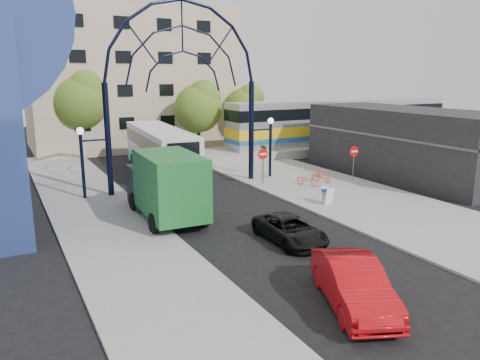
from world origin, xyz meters
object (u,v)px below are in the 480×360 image
bike_near_b (322,175)px  gateway_arch (183,57)px  do_not_enter_sign (354,155)px  black_suv (290,229)px  tree_north_c (246,106)px  sandwich_board (328,194)px  tree_north_a (200,106)px  street_name_sign (264,154)px  train_car (343,121)px  green_truck (165,185)px  bike_near_a (307,179)px  tree_north_b (80,99)px  red_sedan (353,284)px  city_bus (160,150)px  stop_sign (263,157)px

bike_near_b → gateway_arch: bearing=146.4°
do_not_enter_sign → black_suv: do_not_enter_sign is taller
tree_north_c → bike_near_b: 17.92m
sandwich_board → tree_north_c: 23.17m
bike_near_b → tree_north_a: bearing=87.0°
street_name_sign → train_car: size_ratio=0.11×
green_truck → bike_near_a: green_truck is taller
tree_north_b → black_suv: bearing=-81.4°
tree_north_a → red_sedan: 31.06m
street_name_sign → tree_north_a: bearing=86.0°
black_suv → city_bus: bearing=92.6°
sandwich_board → green_truck: bearing=167.1°
bike_near_a → train_car: bearing=17.5°
train_car → black_suv: size_ratio=5.87×
gateway_arch → bike_near_a: bearing=-26.9°
city_bus → black_suv: size_ratio=3.02×
do_not_enter_sign → red_sedan: (-12.20, -14.02, -1.18)m
tree_north_c → tree_north_a: bearing=-161.6°
train_car → tree_north_b: size_ratio=3.14×
tree_north_c → street_name_sign: bearing=-114.3°
tree_north_a → city_bus: 9.63m
tree_north_a → bike_near_b: size_ratio=4.51×
green_truck → train_car: bearing=33.2°
red_sedan → bike_near_a: size_ratio=2.99×
do_not_enter_sign → sandwich_board: 6.85m
stop_sign → city_bus: (-4.86, 7.08, -0.17)m
gateway_arch → tree_north_a: size_ratio=1.95×
street_name_sign → bike_near_a: 3.50m
stop_sign → street_name_sign: bearing=56.4°
tree_north_b → city_bus: (3.82, -10.84, -3.44)m
red_sedan → street_name_sign: bearing=90.8°
tree_north_a → bike_near_a: 16.20m
red_sedan → bike_near_a: red_sedan is taller
green_truck → gateway_arch: bearing=62.2°
city_bus → tree_north_b: bearing=114.1°
train_car → red_sedan: bearing=-129.2°
gateway_arch → train_car: size_ratio=0.54×
stop_sign → do_not_enter_sign: 6.51m
green_truck → black_suv: bearing=-55.3°
do_not_enter_sign → gateway_arch: bearing=160.0°
tree_north_a → bike_near_a: bearing=-85.7°
tree_north_c → black_suv: size_ratio=1.52×
do_not_enter_sign → tree_north_a: 16.86m
tree_north_c → city_bus: 15.25m
train_car → street_name_sign: bearing=-147.6°
train_car → bike_near_b: train_car is taller
city_bus → green_truck: 11.54m
gateway_arch → train_car: gateway_arch is taller
tree_north_a → tree_north_b: tree_north_b is taller
do_not_enter_sign → black_suv: size_ratio=0.58×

